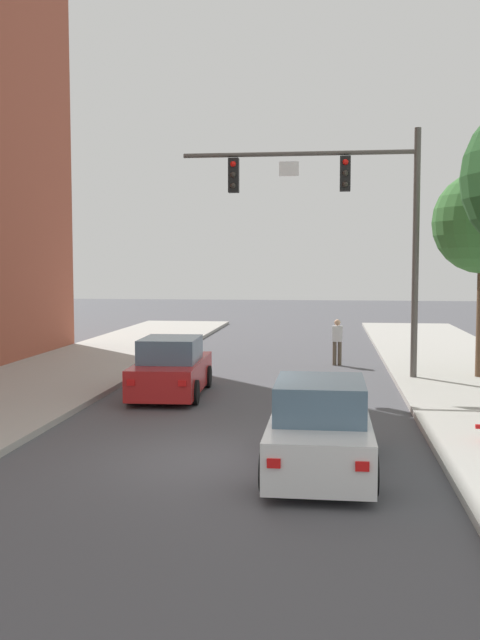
{
  "coord_description": "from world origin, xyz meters",
  "views": [
    {
      "loc": [
        2.0,
        -12.69,
        3.56
      ],
      "look_at": [
        -0.5,
        7.38,
        2.0
      ],
      "focal_mm": 40.0,
      "sensor_mm": 36.0,
      "label": 1
    }
  ],
  "objects_px": {
    "car_lead_red": "(171,369)",
    "pedestrian_crossing_road": "(337,340)",
    "traffic_signal_mast": "(347,205)",
    "car_following_white": "(320,429)"
  },
  "relations": [
    {
      "from": "car_lead_red",
      "to": "pedestrian_crossing_road",
      "type": "relative_size",
      "value": 2.62
    },
    {
      "from": "traffic_signal_mast",
      "to": "car_following_white",
      "type": "relative_size",
      "value": 1.77
    },
    {
      "from": "traffic_signal_mast",
      "to": "pedestrian_crossing_road",
      "type": "height_order",
      "value": "traffic_signal_mast"
    },
    {
      "from": "car_following_white",
      "to": "pedestrian_crossing_road",
      "type": "distance_m",
      "value": 13.17
    },
    {
      "from": "traffic_signal_mast",
      "to": "car_lead_red",
      "type": "height_order",
      "value": "traffic_signal_mast"
    },
    {
      "from": "traffic_signal_mast",
      "to": "pedestrian_crossing_road",
      "type": "bearing_deg",
      "value": 93.69
    },
    {
      "from": "traffic_signal_mast",
      "to": "pedestrian_crossing_road",
      "type": "distance_m",
      "value": 5.57
    },
    {
      "from": "traffic_signal_mast",
      "to": "car_lead_red",
      "type": "distance_m",
      "value": 7.37
    },
    {
      "from": "traffic_signal_mast",
      "to": "car_following_white",
      "type": "xyz_separation_m",
      "value": [
        -0.66,
        -9.83,
        -4.65
      ]
    },
    {
      "from": "car_lead_red",
      "to": "pedestrian_crossing_road",
      "type": "bearing_deg",
      "value": 54.74
    }
  ]
}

